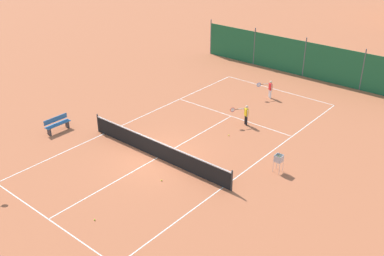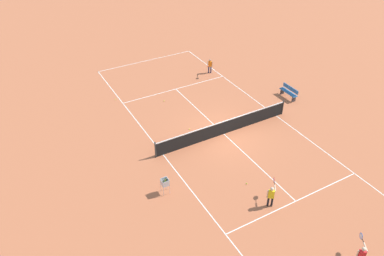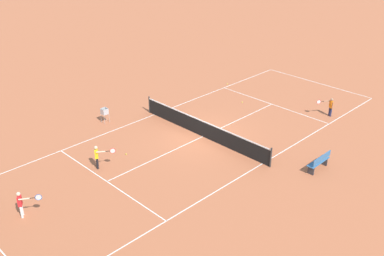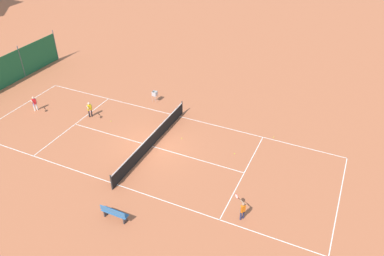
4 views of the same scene
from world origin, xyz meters
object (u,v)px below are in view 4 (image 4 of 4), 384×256
object	(u,v)px
tennis_ball_far_corner	(182,138)
player_near_baseline	(34,103)
player_far_baseline	(90,109)
tennis_ball_by_net_left	(234,154)
tennis_ball_service_box	(274,137)
tennis_net	(152,140)
player_far_service	(242,209)
ball_hopper	(155,94)
courtside_bench	(114,213)
tennis_ball_alley_right	(111,121)

from	to	relation	value
tennis_ball_far_corner	player_near_baseline	bearing A→B (deg)	96.57
player_far_baseline	tennis_ball_by_net_left	size ratio (longest dim) A/B	18.30
player_far_baseline	tennis_ball_service_box	bearing A→B (deg)	-76.67
tennis_net	player_near_baseline	distance (m)	10.33
tennis_ball_far_corner	tennis_ball_by_net_left	xyz separation A→B (m)	(-0.10, -3.83, 0.00)
player_far_service	tennis_ball_by_net_left	world-z (taller)	player_far_service
tennis_ball_by_net_left	tennis_ball_service_box	xyz separation A→B (m)	(2.87, -1.83, 0.00)
tennis_net	player_far_service	xyz separation A→B (m)	(-3.50, -7.39, 0.18)
player_near_baseline	tennis_ball_by_net_left	distance (m)	15.64
tennis_net	tennis_ball_far_corner	bearing A→B (deg)	-41.33
player_near_baseline	ball_hopper	bearing A→B (deg)	-56.36
tennis_net	tennis_ball_by_net_left	distance (m)	5.48
tennis_net	tennis_ball_far_corner	distance (m)	2.19
tennis_net	player_near_baseline	size ratio (longest dim) A/B	7.76
player_far_service	tennis_ball_service_box	size ratio (longest dim) A/B	17.46
player_far_service	tennis_ball_by_net_left	distance (m)	5.48
tennis_ball_far_corner	tennis_ball_service_box	xyz separation A→B (m)	(2.76, -5.67, 0.00)
tennis_net	player_far_service	size ratio (longest dim) A/B	7.97
player_far_baseline	courtside_bench	xyz separation A→B (m)	(-7.63, -7.40, -0.26)
player_far_service	tennis_ball_far_corner	bearing A→B (deg)	49.43
tennis_net	tennis_ball_alley_right	world-z (taller)	tennis_net
player_far_baseline	tennis_ball_far_corner	bearing A→B (deg)	-87.45
tennis_net	player_far_service	world-z (taller)	player_far_service
tennis_net	courtside_bench	distance (m)	6.50
player_far_baseline	tennis_ball_alley_right	size ratio (longest dim) A/B	18.30
tennis_ball_far_corner	tennis_ball_service_box	world-z (taller)	same
player_near_baseline	player_far_service	bearing A→B (deg)	-101.98
tennis_ball_far_corner	ball_hopper	xyz separation A→B (m)	(3.68, 4.18, 0.62)
player_near_baseline	tennis_ball_far_corner	bearing A→B (deg)	-83.43
player_far_service	tennis_ball_by_net_left	bearing A→B (deg)	23.13
tennis_ball_alley_right	player_far_service	bearing A→B (deg)	-112.75
player_near_baseline	tennis_ball_alley_right	xyz separation A→B (m)	(1.12, -6.08, -0.66)
player_far_baseline	tennis_ball_far_corner	xyz separation A→B (m)	(0.33, -7.38, -0.67)
ball_hopper	courtside_bench	size ratio (longest dim) A/B	0.59
tennis_ball_far_corner	courtside_bench	bearing A→B (deg)	-179.88
tennis_ball_far_corner	tennis_ball_by_net_left	size ratio (longest dim) A/B	1.00
player_near_baseline	player_far_service	distance (m)	18.11
player_far_service	tennis_ball_far_corner	world-z (taller)	player_far_service
tennis_ball_far_corner	ball_hopper	bearing A→B (deg)	48.62
player_near_baseline	player_far_baseline	bearing A→B (deg)	-76.78
tennis_ball_alley_right	ball_hopper	bearing A→B (deg)	-20.71
tennis_ball_far_corner	tennis_ball_by_net_left	distance (m)	3.83
tennis_ball_alley_right	tennis_ball_far_corner	bearing A→B (deg)	-87.61
tennis_ball_far_corner	ball_hopper	world-z (taller)	ball_hopper
player_near_baseline	player_far_baseline	world-z (taller)	player_far_baseline
tennis_ball_by_net_left	tennis_ball_service_box	distance (m)	3.40
tennis_net	tennis_ball_by_net_left	size ratio (longest dim) A/B	139.09
player_near_baseline	tennis_ball_service_box	xyz separation A→B (m)	(4.12, -17.41, -0.66)
tennis_ball_service_box	courtside_bench	size ratio (longest dim) A/B	0.04
tennis_net	tennis_ball_service_box	xyz separation A→B (m)	(4.37, -7.08, -0.47)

